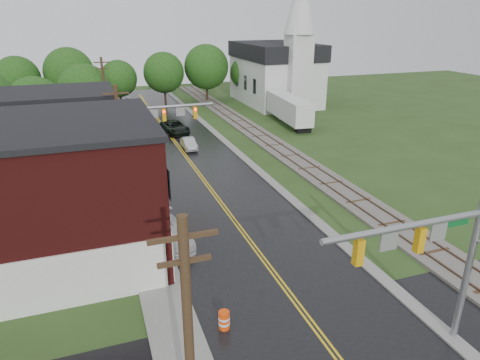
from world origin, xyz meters
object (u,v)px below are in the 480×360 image
brick_building (28,197)px  utility_pole_c (105,94)px  traffic_signal_near (433,249)px  tree_left_c (38,107)px  traffic_signal_far (156,122)px  pickup_white (170,233)px  semi_trailer (289,108)px  utility_pole_b (121,144)px  sedan_silver (189,144)px  utility_pole_a (190,353)px  tree_left_e (86,92)px  church (278,67)px  suv_dark (175,127)px  construction_barrel (224,320)px

brick_building → utility_pole_c: bearing=78.9°
traffic_signal_near → tree_left_c: size_ratio=0.96×
traffic_signal_far → pickup_white: traffic_signal_far is taller
traffic_signal_near → semi_trailer: bearing=72.3°
utility_pole_b → sedan_silver: bearing=57.8°
utility_pole_a → semi_trailer: size_ratio=0.79×
tree_left_c → semi_trailer: tree_left_c is taller
utility_pole_c → tree_left_e: 2.79m
brick_building → church: bearing=50.0°
semi_trailer → tree_left_c: bearing=-178.5°
brick_building → suv_dark: (13.28, 26.25, -3.40)m
semi_trailer → construction_barrel: size_ratio=12.31×
utility_pole_c → pickup_white: utility_pole_c is taller
pickup_white → utility_pole_b: bearing=98.8°
church → traffic_signal_far: size_ratio=2.72×
semi_trailer → sedan_silver: bearing=-156.6°
church → utility_pole_b: bearing=-130.2°
semi_trailer → construction_barrel: bearing=-119.7°
pickup_white → tree_left_c: bearing=103.3°
utility_pole_c → traffic_signal_near: bearing=-76.3°
utility_pole_a → tree_left_e: bearing=92.6°
traffic_signal_far → sedan_silver: (4.38, 7.23, -4.38)m
utility_pole_a → utility_pole_b: (0.00, 22.00, 0.00)m
traffic_signal_near → utility_pole_a: bearing=-169.0°
tree_left_c → suv_dark: tree_left_c is taller
utility_pole_a → pickup_white: bearing=82.2°
utility_pole_b → sedan_silver: size_ratio=2.51×
church → semi_trailer: size_ratio=1.76×
brick_building → pickup_white: bearing=-2.8°
utility_pole_c → tree_left_c: (-7.05, -4.10, -0.21)m
semi_trailer → utility_pole_b: bearing=-140.4°
utility_pole_a → utility_pole_b: same height
utility_pole_b → suv_dark: size_ratio=1.66×
sedan_silver → semi_trailer: size_ratio=0.32×
brick_building → traffic_signal_near: bearing=-39.2°
traffic_signal_near → tree_left_c: (-17.32, 37.90, -0.46)m
tree_left_e → suv_dark: tree_left_e is taller
traffic_signal_near → pickup_white: 15.68m
traffic_signal_far → construction_barrel: traffic_signal_far is taller
brick_building → semi_trailer: 38.24m
utility_pole_c → sedan_silver: utility_pole_c is taller
suv_dark → semi_trailer: (15.00, -0.59, 1.40)m
sedan_silver → tree_left_e: bearing=130.3°
brick_building → utility_pole_a: 16.05m
utility_pole_a → pickup_white: (2.00, 14.63, -4.00)m
traffic_signal_far → semi_trailer: traffic_signal_far is taller
utility_pole_a → pickup_white: size_ratio=1.81×
utility_pole_a → tree_left_c: utility_pole_a is taller
traffic_signal_far → utility_pole_b: bearing=-123.7°
church → sedan_silver: bearing=-134.4°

